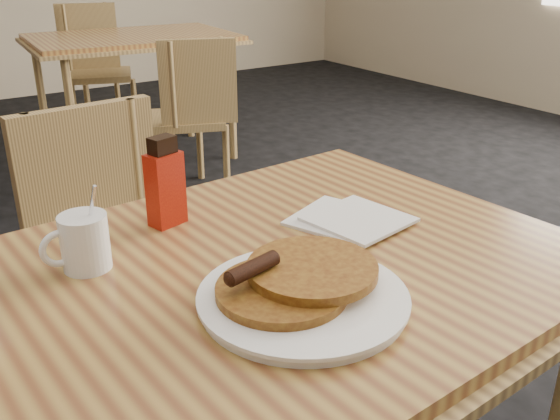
# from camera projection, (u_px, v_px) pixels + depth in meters

# --- Properties ---
(main_table) EXTENTS (1.25, 0.89, 0.75)m
(main_table) POSITION_uv_depth(u_px,v_px,m) (237.00, 299.00, 1.00)
(main_table) COLOR #AB813C
(main_table) RESTS_ON floor
(neighbor_table) EXTENTS (1.22, 0.88, 0.75)m
(neighbor_table) POSITION_uv_depth(u_px,v_px,m) (133.00, 43.00, 3.58)
(neighbor_table) COLOR #AB813C
(neighbor_table) RESTS_ON floor
(chair_main_far) EXTENTS (0.42, 0.42, 0.85)m
(chair_main_far) POSITION_uv_depth(u_px,v_px,m) (106.00, 239.00, 1.67)
(chair_main_far) COLOR tan
(chair_main_far) RESTS_ON floor
(chair_neighbor_far) EXTENTS (0.50, 0.52, 0.87)m
(chair_neighbor_far) POSITION_uv_depth(u_px,v_px,m) (95.00, 59.00, 4.19)
(chair_neighbor_far) COLOR tan
(chair_neighbor_far) RESTS_ON floor
(chair_neighbor_near) EXTENTS (0.48, 0.50, 0.82)m
(chair_neighbor_near) POSITION_uv_depth(u_px,v_px,m) (191.00, 106.00, 3.11)
(chair_neighbor_near) COLOR tan
(chair_neighbor_near) RESTS_ON floor
(pancake_plate) EXTENTS (0.31, 0.31, 0.07)m
(pancake_plate) POSITION_uv_depth(u_px,v_px,m) (300.00, 292.00, 0.90)
(pancake_plate) COLOR white
(pancake_plate) RESTS_ON main_table
(coffee_mug) EXTENTS (0.11, 0.08, 0.14)m
(coffee_mug) POSITION_uv_depth(u_px,v_px,m) (83.00, 241.00, 0.99)
(coffee_mug) COLOR white
(coffee_mug) RESTS_ON main_table
(syrup_bottle) EXTENTS (0.07, 0.06, 0.17)m
(syrup_bottle) POSITION_uv_depth(u_px,v_px,m) (165.00, 185.00, 1.14)
(syrup_bottle) COLOR maroon
(syrup_bottle) RESTS_ON main_table
(napkin_stack) EXTENTS (0.22, 0.23, 0.01)m
(napkin_stack) POSITION_uv_depth(u_px,v_px,m) (349.00, 219.00, 1.17)
(napkin_stack) COLOR silver
(napkin_stack) RESTS_ON main_table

